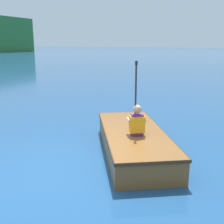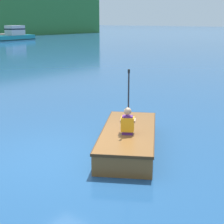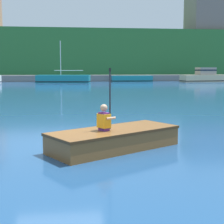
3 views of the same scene
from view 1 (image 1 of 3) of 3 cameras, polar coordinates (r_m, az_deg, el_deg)
name	(u,v)px [view 1 (image 1 of 3)]	position (r m, az deg, el deg)	size (l,w,h in m)	color
ground_plane	(63,171)	(5.31, -9.98, -11.70)	(300.00, 300.00, 0.00)	navy
rowboat_foreground	(133,139)	(6.04, 4.29, -5.54)	(3.40, 2.72, 0.48)	brown
person_paddler	(137,121)	(5.55, 5.08, -1.86)	(0.45, 0.44, 1.45)	#592672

